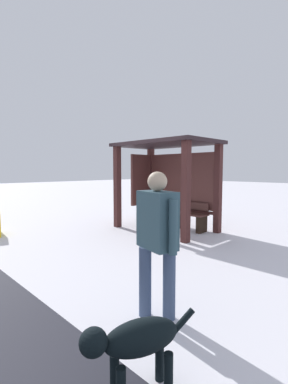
{
  "coord_description": "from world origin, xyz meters",
  "views": [
    {
      "loc": [
        4.92,
        -5.69,
        1.65
      ],
      "look_at": [
        -0.05,
        -0.76,
        1.08
      ],
      "focal_mm": 25.83,
      "sensor_mm": 36.0,
      "label": 1
    }
  ],
  "objects": [
    {
      "name": "ground_plane",
      "position": [
        0.0,
        0.0,
        0.0
      ],
      "size": [
        60.0,
        60.0,
        0.0
      ],
      "primitive_type": "plane",
      "color": "silver"
    },
    {
      "name": "bus_shelter",
      "position": [
        -0.11,
        0.21,
        1.69
      ],
      "size": [
        2.74,
        1.7,
        2.39
      ],
      "color": "#422220",
      "rests_on": "ground"
    },
    {
      "name": "bench_left_inside",
      "position": [
        -0.54,
        0.41,
        0.35
      ],
      "size": [
        0.97,
        0.36,
        0.77
      ],
      "color": "#522716",
      "rests_on": "ground"
    },
    {
      "name": "bench_center_inside",
      "position": [
        0.54,
        0.41,
        0.33
      ],
      "size": [
        0.97,
        0.42,
        0.76
      ],
      "color": "#4A2A24",
      "rests_on": "ground"
    },
    {
      "name": "person_walking",
      "position": [
        2.91,
        -3.49,
        0.96
      ],
      "size": [
        0.65,
        0.35,
        1.63
      ],
      "color": "#2E4A56",
      "rests_on": "ground"
    },
    {
      "name": "dog",
      "position": [
        3.54,
        -4.4,
        0.41
      ],
      "size": [
        0.44,
        0.86,
        0.59
      ],
      "color": "black",
      "rests_on": "ground"
    }
  ]
}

